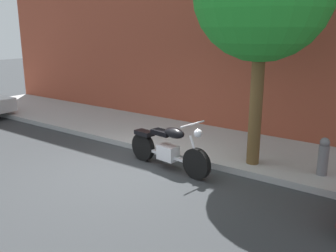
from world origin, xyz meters
The scene contains 4 objects.
ground_plane centered at (0.00, 0.00, 0.00)m, with size 60.00×60.00×0.00m, color #303335.
sidewalk centered at (0.00, 2.58, 0.07)m, with size 19.29×2.75×0.14m, color #A3A3A3.
motorcycle centered at (0.60, 0.66, 0.46)m, with size 2.23×0.73×1.14m.
fire_hydrant centered at (3.46, 1.91, 0.46)m, with size 0.20×0.20×0.91m.
Camera 1 is at (5.06, -5.44, 2.94)m, focal length 39.68 mm.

